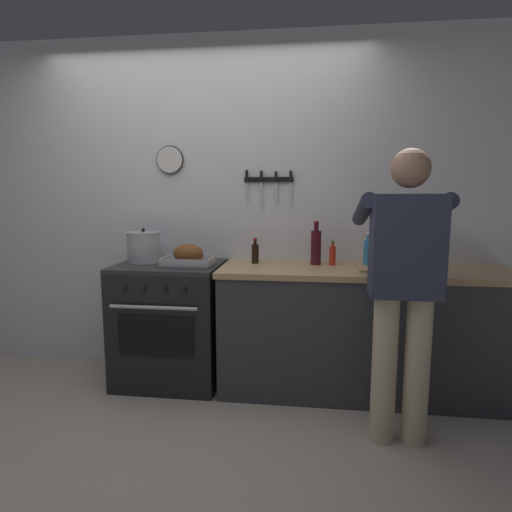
{
  "coord_description": "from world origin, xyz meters",
  "views": [
    {
      "loc": [
        0.85,
        -2.13,
        1.45
      ],
      "look_at": [
        0.45,
        0.85,
        0.99
      ],
      "focal_mm": 31.23,
      "sensor_mm": 36.0,
      "label": 1
    }
  ],
  "objects_px": {
    "roasting_pan": "(188,256)",
    "bottle_vinegar": "(399,249)",
    "stove": "(171,323)",
    "bottle_dish_soap": "(368,253)",
    "person_cook": "(404,279)",
    "stock_pot": "(144,247)",
    "cutting_board": "(385,269)",
    "bottle_wine_red": "(316,246)",
    "bottle_cooking_oil": "(387,250)",
    "bottle_hot_sauce": "(332,255)",
    "bottle_soy_sauce": "(255,253)"
  },
  "relations": [
    {
      "from": "roasting_pan",
      "to": "bottle_vinegar",
      "type": "xyz_separation_m",
      "value": [
        1.51,
        0.29,
        0.04
      ]
    },
    {
      "from": "stove",
      "to": "bottle_dish_soap",
      "type": "bearing_deg",
      "value": 1.46
    },
    {
      "from": "person_cook",
      "to": "bottle_vinegar",
      "type": "bearing_deg",
      "value": 1.02
    },
    {
      "from": "bottle_dish_soap",
      "to": "roasting_pan",
      "type": "bearing_deg",
      "value": -175.22
    },
    {
      "from": "person_cook",
      "to": "stock_pot",
      "type": "height_order",
      "value": "person_cook"
    },
    {
      "from": "cutting_board",
      "to": "bottle_dish_soap",
      "type": "xyz_separation_m",
      "value": [
        -0.1,
        0.11,
        0.09
      ]
    },
    {
      "from": "person_cook",
      "to": "cutting_board",
      "type": "xyz_separation_m",
      "value": [
        -0.02,
        0.54,
        -0.04
      ]
    },
    {
      "from": "bottle_wine_red",
      "to": "person_cook",
      "type": "bearing_deg",
      "value": -56.26
    },
    {
      "from": "bottle_cooking_oil",
      "to": "bottle_hot_sauce",
      "type": "bearing_deg",
      "value": -172.58
    },
    {
      "from": "bottle_soy_sauce",
      "to": "bottle_hot_sauce",
      "type": "distance_m",
      "value": 0.57
    },
    {
      "from": "bottle_soy_sauce",
      "to": "stock_pot",
      "type": "bearing_deg",
      "value": -176.39
    },
    {
      "from": "cutting_board",
      "to": "bottle_cooking_oil",
      "type": "bearing_deg",
      "value": 79.02
    },
    {
      "from": "bottle_cooking_oil",
      "to": "bottle_hot_sauce",
      "type": "height_order",
      "value": "bottle_cooking_oil"
    },
    {
      "from": "bottle_vinegar",
      "to": "bottle_dish_soap",
      "type": "relative_size",
      "value": 1.1
    },
    {
      "from": "roasting_pan",
      "to": "bottle_dish_soap",
      "type": "relative_size",
      "value": 1.43
    },
    {
      "from": "stock_pot",
      "to": "bottle_wine_red",
      "type": "bearing_deg",
      "value": 2.48
    },
    {
      "from": "cutting_board",
      "to": "bottle_dish_soap",
      "type": "height_order",
      "value": "bottle_dish_soap"
    },
    {
      "from": "stove",
      "to": "bottle_cooking_oil",
      "type": "height_order",
      "value": "bottle_cooking_oil"
    },
    {
      "from": "roasting_pan",
      "to": "stock_pot",
      "type": "xyz_separation_m",
      "value": [
        -0.38,
        0.13,
        0.05
      ]
    },
    {
      "from": "stock_pot",
      "to": "roasting_pan",
      "type": "bearing_deg",
      "value": -18.74
    },
    {
      "from": "stove",
      "to": "bottle_wine_red",
      "type": "xyz_separation_m",
      "value": [
        1.07,
        0.12,
        0.58
      ]
    },
    {
      "from": "bottle_wine_red",
      "to": "bottle_soy_sauce",
      "type": "bearing_deg",
      "value": -179.66
    },
    {
      "from": "person_cook",
      "to": "cutting_board",
      "type": "height_order",
      "value": "person_cook"
    },
    {
      "from": "cutting_board",
      "to": "bottle_dish_soap",
      "type": "relative_size",
      "value": 1.46
    },
    {
      "from": "stove",
      "to": "stock_pot",
      "type": "xyz_separation_m",
      "value": [
        -0.21,
        0.06,
        0.56
      ]
    },
    {
      "from": "stove",
      "to": "bottle_hot_sauce",
      "type": "bearing_deg",
      "value": 5.27
    },
    {
      "from": "person_cook",
      "to": "stock_pot",
      "type": "bearing_deg",
      "value": 78.36
    },
    {
      "from": "stock_pot",
      "to": "cutting_board",
      "type": "height_order",
      "value": "stock_pot"
    },
    {
      "from": "bottle_hot_sauce",
      "to": "bottle_wine_red",
      "type": "bearing_deg",
      "value": 177.0
    },
    {
      "from": "bottle_vinegar",
      "to": "stock_pot",
      "type": "bearing_deg",
      "value": -175.18
    },
    {
      "from": "roasting_pan",
      "to": "stock_pot",
      "type": "bearing_deg",
      "value": 161.26
    },
    {
      "from": "person_cook",
      "to": "bottle_vinegar",
      "type": "height_order",
      "value": "person_cook"
    },
    {
      "from": "person_cook",
      "to": "bottle_soy_sauce",
      "type": "bearing_deg",
      "value": 61.24
    },
    {
      "from": "bottle_vinegar",
      "to": "bottle_dish_soap",
      "type": "bearing_deg",
      "value": -143.19
    },
    {
      "from": "roasting_pan",
      "to": "stove",
      "type": "bearing_deg",
      "value": 157.89
    },
    {
      "from": "stove",
      "to": "roasting_pan",
      "type": "bearing_deg",
      "value": -22.11
    },
    {
      "from": "bottle_dish_soap",
      "to": "bottle_wine_red",
      "type": "bearing_deg",
      "value": 167.55
    },
    {
      "from": "bottle_dish_soap",
      "to": "bottle_hot_sauce",
      "type": "xyz_separation_m",
      "value": [
        -0.24,
        0.07,
        -0.03
      ]
    },
    {
      "from": "stock_pot",
      "to": "bottle_hot_sauce",
      "type": "xyz_separation_m",
      "value": [
        1.41,
        0.05,
        -0.04
      ]
    },
    {
      "from": "roasting_pan",
      "to": "bottle_vinegar",
      "type": "height_order",
      "value": "bottle_vinegar"
    },
    {
      "from": "bottle_wine_red",
      "to": "bottle_dish_soap",
      "type": "distance_m",
      "value": 0.37
    },
    {
      "from": "cutting_board",
      "to": "bottle_vinegar",
      "type": "xyz_separation_m",
      "value": [
        0.14,
        0.29,
        0.1
      ]
    },
    {
      "from": "bottle_cooking_oil",
      "to": "roasting_pan",
      "type": "bearing_deg",
      "value": -170.75
    },
    {
      "from": "stock_pot",
      "to": "person_cook",
      "type": "bearing_deg",
      "value": -20.81
    },
    {
      "from": "bottle_dish_soap",
      "to": "person_cook",
      "type": "bearing_deg",
      "value": -79.03
    },
    {
      "from": "stove",
      "to": "bottle_vinegar",
      "type": "bearing_deg",
      "value": 7.47
    },
    {
      "from": "bottle_soy_sauce",
      "to": "bottle_vinegar",
      "type": "bearing_deg",
      "value": 5.78
    },
    {
      "from": "person_cook",
      "to": "roasting_pan",
      "type": "bearing_deg",
      "value": 77.8
    },
    {
      "from": "stove",
      "to": "cutting_board",
      "type": "xyz_separation_m",
      "value": [
        1.54,
        -0.07,
        0.46
      ]
    },
    {
      "from": "bottle_cooking_oil",
      "to": "stock_pot",
      "type": "bearing_deg",
      "value": -176.8
    }
  ]
}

